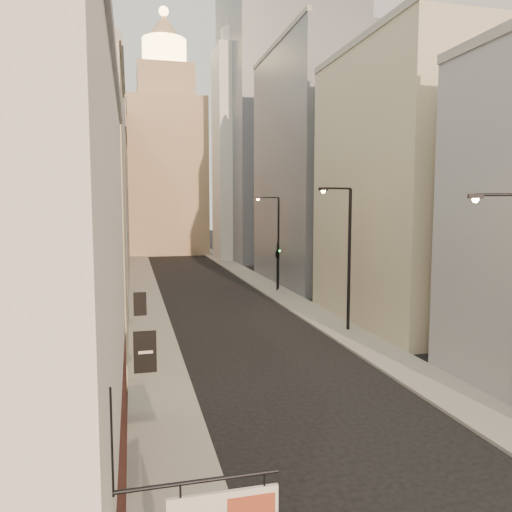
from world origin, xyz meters
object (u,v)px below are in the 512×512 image
Objects in this scene: white_tower at (240,146)px; streetlamp_mid at (346,250)px; traffic_light_right at (277,254)px; streetlamp_far at (276,237)px; clock_tower at (166,159)px.

white_tower is 4.16× the size of streetlamp_mid.
traffic_light_right is at bearing -95.64° from white_tower.
streetlamp_mid is at bearing -81.24° from streetlamp_far.
streetlamp_mid is (-3.36, -50.00, -12.90)m from white_tower.
white_tower is 36.27m from traffic_light_right.
streetlamp_far is (7.87, -46.06, -12.10)m from clock_tower.
white_tower is at bearing 93.92° from streetlamp_far.
streetlamp_far is (-3.13, -32.06, -13.07)m from white_tower.
clock_tower is 65.55m from streetlamp_mid.
white_tower reaches higher than traffic_light_right.
streetlamp_mid is (7.64, -64.00, -11.93)m from clock_tower.
clock_tower reaches higher than traffic_light_right.
clock_tower is at bearing 109.19° from streetlamp_far.
streetlamp_mid is at bearing 104.43° from traffic_light_right.
clock_tower is 48.27m from streetlamp_far.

